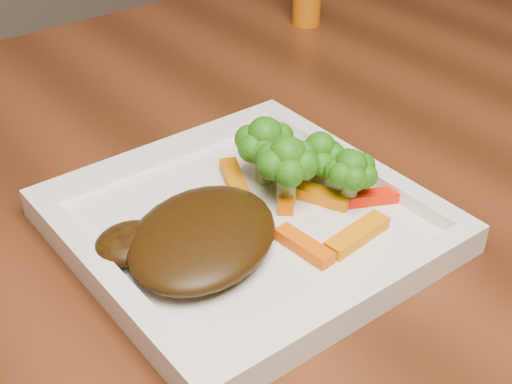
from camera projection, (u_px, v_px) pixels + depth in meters
dining_table at (400, 334)px, 1.01m from camera, size 1.60×0.90×0.75m
plate at (246, 227)px, 0.58m from camera, size 0.27×0.27×0.01m
steak at (202, 236)px, 0.54m from camera, size 0.17×0.16×0.03m
broccoli_0 at (265, 146)px, 0.61m from camera, size 0.07×0.07×0.07m
broccoli_1 at (320, 154)px, 0.60m from camera, size 0.06×0.06×0.06m
broccoli_2 at (351, 175)px, 0.58m from camera, size 0.06×0.06×0.06m
broccoli_3 at (287, 171)px, 0.58m from camera, size 0.08×0.08×0.06m
carrot_0 at (357, 235)px, 0.56m from camera, size 0.06×0.02×0.01m
carrot_1 at (374, 197)px, 0.60m from camera, size 0.05×0.03×0.01m
carrot_2 at (304, 246)px, 0.55m from camera, size 0.02×0.05×0.01m
carrot_3 at (302, 153)px, 0.66m from camera, size 0.06×0.03×0.01m
carrot_4 at (234, 179)px, 0.62m from camera, size 0.04×0.06×0.01m
carrot_5 at (317, 194)px, 0.60m from camera, size 0.04×0.06×0.01m
carrot_6 at (286, 194)px, 0.60m from camera, size 0.04×0.05×0.01m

